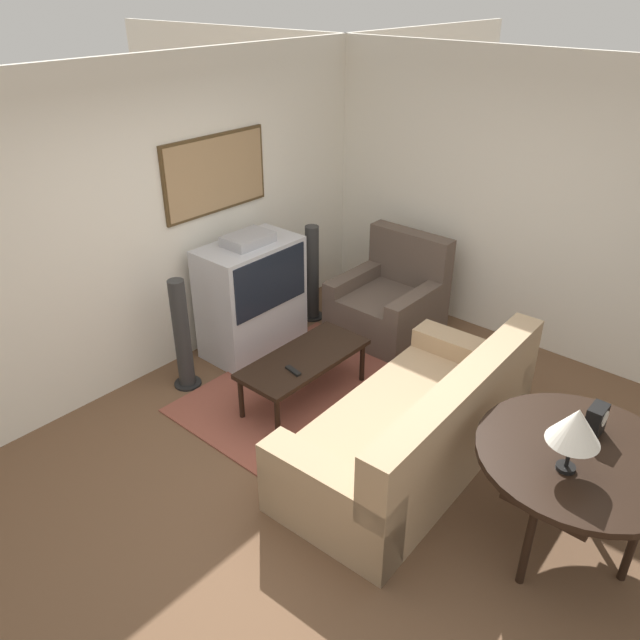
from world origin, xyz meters
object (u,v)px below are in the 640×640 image
at_px(tv, 252,296).
at_px(armchair, 389,304).
at_px(couch, 416,430).
at_px(speaker_tower_left, 182,337).
at_px(mantel_clock, 596,420).
at_px(speaker_tower_right, 312,276).
at_px(console_table, 580,462).
at_px(coffee_table, 304,361).
at_px(table_lamp, 576,426).

relative_size(tv, armchair, 1.19).
distance_m(tv, couch, 2.16).
height_order(armchair, speaker_tower_left, speaker_tower_left).
height_order(couch, speaker_tower_left, speaker_tower_left).
xyz_separation_m(tv, mantel_clock, (-0.18, -3.22, 0.30)).
bearing_deg(speaker_tower_right, console_table, -111.10).
xyz_separation_m(coffee_table, table_lamp, (-0.29, -2.27, 0.68)).
xyz_separation_m(tv, table_lamp, (-0.60, -3.22, 0.50)).
height_order(coffee_table, speaker_tower_left, speaker_tower_left).
xyz_separation_m(console_table, mantel_clock, (0.23, 0.02, 0.16)).
bearing_deg(console_table, coffee_table, 87.55).
relative_size(speaker_tower_left, speaker_tower_right, 1.00).
bearing_deg(console_table, table_lamp, 173.26).
distance_m(table_lamp, speaker_tower_right, 3.56).
relative_size(coffee_table, speaker_tower_left, 1.14).
xyz_separation_m(table_lamp, speaker_tower_left, (-0.24, 3.21, -0.57)).
height_order(table_lamp, mantel_clock, table_lamp).
height_order(couch, mantel_clock, mantel_clock).
relative_size(mantel_clock, speaker_tower_right, 0.19).
bearing_deg(couch, tv, -102.30).
relative_size(tv, mantel_clock, 5.90).
bearing_deg(tv, table_lamp, -100.54).
relative_size(coffee_table, table_lamp, 2.80).
distance_m(speaker_tower_left, speaker_tower_right, 1.68).
xyz_separation_m(tv, speaker_tower_right, (0.84, -0.02, -0.07)).
bearing_deg(tv, console_table, -97.16).
distance_m(armchair, console_table, 2.91).
bearing_deg(speaker_tower_left, speaker_tower_right, 0.00).
bearing_deg(tv, coffee_table, -108.05).
distance_m(console_table, speaker_tower_right, 3.47).
bearing_deg(console_table, tv, 82.84).
bearing_deg(speaker_tower_left, tv, 1.22).
distance_m(console_table, mantel_clock, 0.28).
distance_m(armchair, coffee_table, 1.45).
height_order(armchair, table_lamp, table_lamp).
height_order(speaker_tower_left, speaker_tower_right, same).
xyz_separation_m(tv, couch, (-0.37, -2.11, -0.25)).
bearing_deg(speaker_tower_right, table_lamp, -114.15).
distance_m(armchair, speaker_tower_left, 2.12).
bearing_deg(couch, mantel_clock, 97.59).
bearing_deg(table_lamp, speaker_tower_right, 65.85).
distance_m(tv, speaker_tower_right, 0.84).
distance_m(armchair, mantel_clock, 2.81).
bearing_deg(speaker_tower_right, mantel_clock, -107.65).
bearing_deg(armchair, table_lamp, -35.69).
relative_size(tv, table_lamp, 2.82).
distance_m(console_table, table_lamp, 0.42).
bearing_deg(mantel_clock, armchair, 61.63).
xyz_separation_m(armchair, mantel_clock, (-1.31, -2.42, 0.55)).
height_order(tv, coffee_table, tv).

